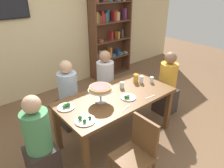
# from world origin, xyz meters

# --- Properties ---
(ground_plane) EXTENTS (12.00, 12.00, 0.00)m
(ground_plane) POSITION_xyz_m (0.00, 0.00, 0.00)
(ground_plane) COLOR brown
(rear_partition) EXTENTS (8.00, 0.12, 2.80)m
(rear_partition) POSITION_xyz_m (0.00, 2.20, 1.40)
(rear_partition) COLOR beige
(rear_partition) RESTS_ON ground_plane
(dining_table) EXTENTS (1.69, 0.83, 0.74)m
(dining_table) POSITION_xyz_m (0.00, 0.00, 0.65)
(dining_table) COLOR brown
(dining_table) RESTS_ON ground_plane
(bookshelf) EXTENTS (1.16, 0.30, 2.21)m
(bookshelf) POSITION_xyz_m (1.53, 2.01, 1.16)
(bookshelf) COLOR brown
(bookshelf) RESTS_ON ground_plane
(television) EXTENTS (0.88, 0.05, 0.49)m
(television) POSITION_xyz_m (-0.73, 2.11, 1.84)
(television) COLOR black
(diner_head_west) EXTENTS (0.34, 0.34, 1.15)m
(diner_head_west) POSITION_xyz_m (-1.15, 0.03, 0.49)
(diner_head_west) COLOR #382D28
(diner_head_west) RESTS_ON ground_plane
(diner_far_left) EXTENTS (0.34, 0.34, 1.15)m
(diner_far_left) POSITION_xyz_m (-0.37, 0.74, 0.49)
(diner_far_left) COLOR #382D28
(diner_far_left) RESTS_ON ground_plane
(diner_far_right) EXTENTS (0.34, 0.34, 1.15)m
(diner_far_right) POSITION_xyz_m (0.38, 0.74, 0.49)
(diner_far_right) COLOR #382D28
(diner_far_right) RESTS_ON ground_plane
(diner_head_east) EXTENTS (0.34, 0.34, 1.15)m
(diner_head_east) POSITION_xyz_m (1.17, -0.03, 0.49)
(diner_head_east) COLOR #382D28
(diner_head_east) RESTS_ON ground_plane
(chair_near_left) EXTENTS (0.40, 0.40, 0.87)m
(chair_near_left) POSITION_xyz_m (-0.35, -0.75, 0.49)
(chair_near_left) COLOR brown
(chair_near_left) RESTS_ON ground_plane
(deep_dish_pizza_stand) EXTENTS (0.33, 0.33, 0.23)m
(deep_dish_pizza_stand) POSITION_xyz_m (-0.26, 0.02, 0.93)
(deep_dish_pizza_stand) COLOR silver
(deep_dish_pizza_stand) RESTS_ON dining_table
(salad_plate_near_diner) EXTENTS (0.22, 0.22, 0.06)m
(salad_plate_near_diner) POSITION_xyz_m (0.08, -0.15, 0.75)
(salad_plate_near_diner) COLOR white
(salad_plate_near_diner) RESTS_ON dining_table
(salad_plate_far_diner) EXTENTS (0.24, 0.24, 0.07)m
(salad_plate_far_diner) POSITION_xyz_m (-0.67, -0.21, 0.76)
(salad_plate_far_diner) COLOR white
(salad_plate_far_diner) RESTS_ON dining_table
(salad_plate_spare) EXTENTS (0.22, 0.22, 0.07)m
(salad_plate_spare) POSITION_xyz_m (-0.69, 0.18, 0.76)
(salad_plate_spare) COLOR white
(salad_plate_spare) RESTS_ON dining_table
(beer_glass_amber_tall) EXTENTS (0.08, 0.08, 0.13)m
(beer_glass_amber_tall) POSITION_xyz_m (0.54, 0.14, 0.81)
(beer_glass_amber_tall) COLOR gold
(beer_glass_amber_tall) RESTS_ON dining_table
(water_glass_clear_near) EXTENTS (0.06, 0.06, 0.11)m
(water_glass_clear_near) POSITION_xyz_m (0.59, 0.07, 0.79)
(water_glass_clear_near) COLOR white
(water_glass_clear_near) RESTS_ON dining_table
(water_glass_clear_far) EXTENTS (0.07, 0.07, 0.09)m
(water_glass_clear_far) POSITION_xyz_m (0.23, 0.14, 0.79)
(water_glass_clear_far) COLOR white
(water_glass_clear_far) RESTS_ON dining_table
(water_glass_clear_spare) EXTENTS (0.06, 0.06, 0.09)m
(water_glass_clear_spare) POSITION_xyz_m (0.72, -0.03, 0.79)
(water_glass_clear_spare) COLOR white
(water_glass_clear_spare) RESTS_ON dining_table
(cutlery_fork_near) EXTENTS (0.18, 0.03, 0.00)m
(cutlery_fork_near) POSITION_xyz_m (-0.02, 0.30, 0.74)
(cutlery_fork_near) COLOR silver
(cutlery_fork_near) RESTS_ON dining_table
(cutlery_knife_near) EXTENTS (0.18, 0.03, 0.00)m
(cutlery_knife_near) POSITION_xyz_m (0.34, -0.33, 0.74)
(cutlery_knife_near) COLOR silver
(cutlery_knife_near) RESTS_ON dining_table
(cutlery_fork_far) EXTENTS (0.18, 0.06, 0.00)m
(cutlery_fork_far) POSITION_xyz_m (-0.12, -0.32, 0.74)
(cutlery_fork_far) COLOR silver
(cutlery_fork_far) RESTS_ON dining_table
(cutlery_knife_far) EXTENTS (0.18, 0.02, 0.00)m
(cutlery_knife_far) POSITION_xyz_m (0.63, 0.25, 0.74)
(cutlery_knife_far) COLOR silver
(cutlery_knife_far) RESTS_ON dining_table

